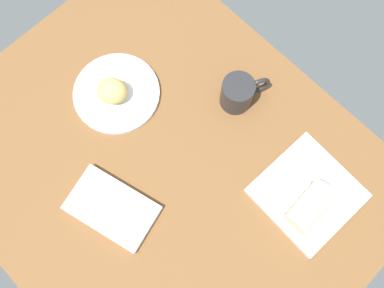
{
  "coord_description": "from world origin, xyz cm",
  "views": [
    {
      "loc": [
        -22.55,
        11.98,
        106.43
      ],
      "look_at": [
        -1.82,
        -8.34,
        7.0
      ],
      "focal_mm": 38.49,
      "sensor_mm": 36.0,
      "label": 1
    }
  ],
  "objects_px": {
    "breakfast_wrap": "(310,207)",
    "coffee_mug": "(239,93)",
    "round_plate": "(117,93)",
    "scone_pastry": "(112,91)",
    "book_stack": "(112,208)",
    "square_plate": "(307,193)",
    "sauce_cup": "(312,172)"
  },
  "relations": [
    {
      "from": "breakfast_wrap",
      "to": "coffee_mug",
      "type": "relative_size",
      "value": 0.94
    },
    {
      "from": "round_plate",
      "to": "scone_pastry",
      "type": "height_order",
      "value": "scone_pastry"
    },
    {
      "from": "round_plate",
      "to": "book_stack",
      "type": "bearing_deg",
      "value": 136.61
    },
    {
      "from": "breakfast_wrap",
      "to": "book_stack",
      "type": "xyz_separation_m",
      "value": [
        0.33,
        0.34,
        -0.04
      ]
    },
    {
      "from": "scone_pastry",
      "to": "coffee_mug",
      "type": "height_order",
      "value": "coffee_mug"
    },
    {
      "from": "coffee_mug",
      "to": "breakfast_wrap",
      "type": "bearing_deg",
      "value": 164.34
    },
    {
      "from": "square_plate",
      "to": "scone_pastry",
      "type": "bearing_deg",
      "value": 17.89
    },
    {
      "from": "breakfast_wrap",
      "to": "coffee_mug",
      "type": "xyz_separation_m",
      "value": [
        0.32,
        -0.09,
        -0.0
      ]
    },
    {
      "from": "round_plate",
      "to": "breakfast_wrap",
      "type": "relative_size",
      "value": 1.91
    },
    {
      "from": "scone_pastry",
      "to": "sauce_cup",
      "type": "height_order",
      "value": "scone_pastry"
    },
    {
      "from": "sauce_cup",
      "to": "breakfast_wrap",
      "type": "bearing_deg",
      "value": 124.76
    },
    {
      "from": "square_plate",
      "to": "round_plate",
      "type": "bearing_deg",
      "value": 16.78
    },
    {
      "from": "book_stack",
      "to": "coffee_mug",
      "type": "relative_size",
      "value": 1.86
    },
    {
      "from": "round_plate",
      "to": "coffee_mug",
      "type": "relative_size",
      "value": 1.8
    },
    {
      "from": "scone_pastry",
      "to": "breakfast_wrap",
      "type": "relative_size",
      "value": 0.67
    },
    {
      "from": "breakfast_wrap",
      "to": "book_stack",
      "type": "distance_m",
      "value": 0.48
    },
    {
      "from": "book_stack",
      "to": "sauce_cup",
      "type": "bearing_deg",
      "value": -124.39
    },
    {
      "from": "sauce_cup",
      "to": "book_stack",
      "type": "bearing_deg",
      "value": 55.61
    },
    {
      "from": "scone_pastry",
      "to": "coffee_mug",
      "type": "xyz_separation_m",
      "value": [
        -0.23,
        -0.23,
        0.0
      ]
    },
    {
      "from": "sauce_cup",
      "to": "coffee_mug",
      "type": "height_order",
      "value": "coffee_mug"
    },
    {
      "from": "scone_pastry",
      "to": "breakfast_wrap",
      "type": "xyz_separation_m",
      "value": [
        -0.55,
        -0.14,
        0.0
      ]
    },
    {
      "from": "round_plate",
      "to": "breakfast_wrap",
      "type": "distance_m",
      "value": 0.57
    },
    {
      "from": "scone_pastry",
      "to": "coffee_mug",
      "type": "bearing_deg",
      "value": -135.59
    },
    {
      "from": "sauce_cup",
      "to": "coffee_mug",
      "type": "distance_m",
      "value": 0.27
    },
    {
      "from": "round_plate",
      "to": "sauce_cup",
      "type": "height_order",
      "value": "sauce_cup"
    },
    {
      "from": "round_plate",
      "to": "coffee_mug",
      "type": "xyz_separation_m",
      "value": [
        -0.24,
        -0.22,
        0.04
      ]
    },
    {
      "from": "sauce_cup",
      "to": "book_stack",
      "type": "height_order",
      "value": "sauce_cup"
    },
    {
      "from": "square_plate",
      "to": "sauce_cup",
      "type": "bearing_deg",
      "value": -55.24
    },
    {
      "from": "scone_pastry",
      "to": "square_plate",
      "type": "distance_m",
      "value": 0.56
    },
    {
      "from": "square_plate",
      "to": "sauce_cup",
      "type": "distance_m",
      "value": 0.05
    },
    {
      "from": "round_plate",
      "to": "coffee_mug",
      "type": "distance_m",
      "value": 0.32
    },
    {
      "from": "round_plate",
      "to": "breakfast_wrap",
      "type": "bearing_deg",
      "value": -167.05
    }
  ]
}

